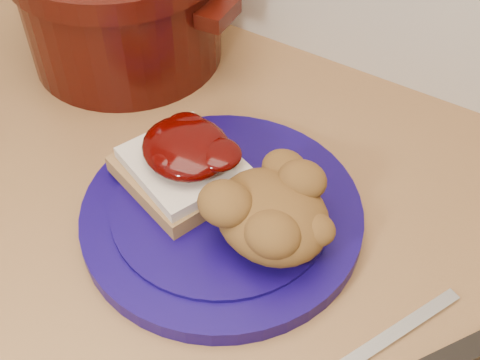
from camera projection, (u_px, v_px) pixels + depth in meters
The scene contains 6 objects.
plate at pixel (222, 214), 0.64m from camera, with size 0.30×0.30×0.02m, color #0F054C.
sandwich at pixel (183, 161), 0.63m from camera, with size 0.15×0.14×0.06m.
stuffing_mound at pixel (272, 215), 0.58m from camera, with size 0.12×0.10×0.06m, color brown.
chef_knife at pixel (478, 347), 0.53m from camera, with size 0.18×0.26×0.02m.
butter_knife at pixel (390, 336), 0.55m from camera, with size 0.17×0.01×0.00m, color silver.
dutch_oven at pixel (122, 3), 0.80m from camera, with size 0.33×0.30×0.18m.
Camera 1 is at (0.22, 1.14, 1.40)m, focal length 45.00 mm.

